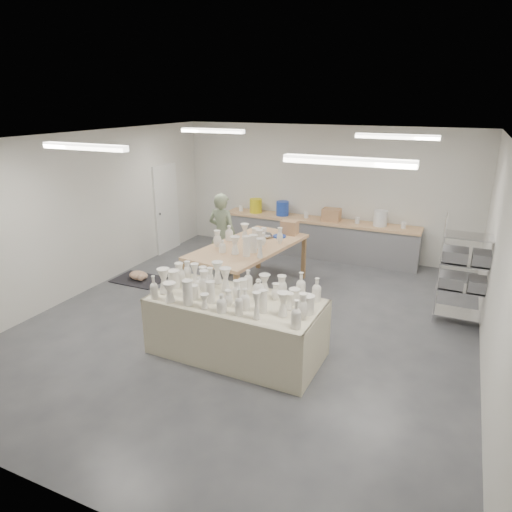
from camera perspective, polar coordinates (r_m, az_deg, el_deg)
The scene contains 9 objects.
room at distance 7.21m, azimuth -1.00°, elevation 7.07°, with size 8.00×8.02×3.00m.
back_counter at distance 10.83m, azimuth 7.67°, elevation 2.46°, with size 4.60×0.60×1.24m.
wire_shelf at distance 8.13m, azimuth 24.96°, elevation -1.70°, with size 0.88×0.48×1.80m.
drying_table at distance 6.65m, azimuth -2.54°, elevation -8.47°, with size 2.49×1.23×1.25m.
work_table at distance 8.62m, azimuth -0.53°, elevation 1.42°, with size 1.63×2.68×1.30m.
rug at distance 9.74m, azimuth -14.43°, elevation -2.88°, with size 1.00×0.70×0.02m, color black.
cat at distance 9.68m, azimuth -14.44°, elevation -2.37°, with size 0.45×0.34×0.18m.
potter at distance 9.62m, azimuth -4.24°, elevation 2.80°, with size 0.63×0.41×1.73m, color gray.
red_stool at distance 10.03m, azimuth -3.42°, elevation -0.04°, with size 0.39×0.39×0.31m.
Camera 1 is at (2.91, -6.29, 3.56)m, focal length 32.00 mm.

